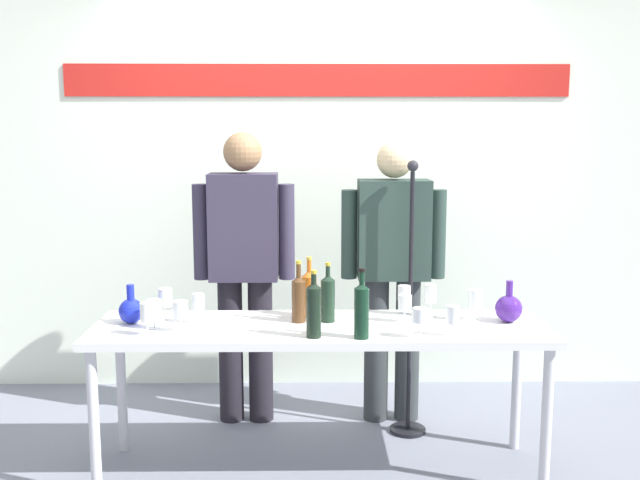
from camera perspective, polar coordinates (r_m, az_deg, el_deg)
The scene contains 24 objects.
ground_plane at distance 3.78m, azimuth 0.03°, elevation -17.69°, with size 10.00×10.00×0.00m, color slate.
back_wall at distance 4.69m, azimuth -0.19°, elevation 6.57°, with size 4.53×0.11×3.00m.
display_table at distance 3.53m, azimuth 0.03°, elevation -7.75°, with size 2.19×0.59×0.75m.
decanter_blue_left at distance 3.64m, azimuth -14.68°, elevation -5.36°, with size 0.12×0.12×0.19m.
decanter_blue_right at distance 3.67m, azimuth 14.66°, elevation -5.21°, with size 0.13×0.13×0.21m.
presenter_left at distance 4.11m, azimuth -5.99°, elevation -1.61°, with size 0.57×0.22×1.66m.
presenter_right at distance 4.13m, azimuth 5.79°, elevation -1.95°, with size 0.59×0.22×1.61m.
wine_bottle_0 at distance 3.27m, azimuth 3.30°, elevation -5.44°, with size 0.07×0.07×0.32m.
wine_bottle_1 at distance 3.65m, azimuth -0.86°, elevation -4.12°, with size 0.08×0.08×0.30m.
wine_bottle_2 at distance 3.28m, azimuth -0.50°, elevation -5.40°, with size 0.07×0.07×0.31m.
wine_bottle_3 at distance 3.54m, azimuth 0.62°, elevation -4.51°, with size 0.07×0.07×0.30m.
wine_bottle_4 at distance 3.54m, azimuth -1.70°, elevation -4.54°, with size 0.07×0.07×0.31m.
wine_glass_left_0 at distance 3.56m, azimuth -9.58°, elevation -4.87°, with size 0.06×0.06×0.15m.
wine_glass_left_1 at distance 3.66m, azimuth -12.12°, elevation -4.49°, with size 0.07×0.07×0.16m.
wine_glass_left_2 at distance 3.44m, azimuth -10.97°, elevation -5.44°, with size 0.07×0.07×0.15m.
wine_glass_left_3 at distance 3.41m, azimuth -13.51°, elevation -5.60°, with size 0.06×0.06×0.15m.
wine_glass_left_4 at distance 3.52m, azimuth -12.97°, elevation -5.22°, with size 0.07×0.07×0.14m.
wine_glass_right_0 at distance 3.68m, azimuth 8.72°, elevation -4.25°, with size 0.06×0.06×0.16m.
wine_glass_right_1 at distance 3.63m, azimuth 12.16°, elevation -4.58°, with size 0.07×0.07×0.16m.
wine_glass_right_2 at distance 3.71m, azimuth 6.66°, elevation -4.24°, with size 0.07×0.07×0.15m.
wine_glass_right_3 at distance 3.31m, azimuth 7.90°, elevation -5.94°, with size 0.07×0.07×0.14m.
wine_glass_right_4 at distance 3.36m, azimuth 10.45°, elevation -5.89°, with size 0.06×0.06×0.14m.
wine_glass_right_5 at distance 3.56m, azimuth 6.71°, elevation -4.96°, with size 0.07×0.07×0.14m.
microphone_stand at distance 4.05m, azimuth 7.06°, elevation -8.16°, with size 0.20×0.20×1.52m.
Camera 1 is at (-0.05, -3.38, 1.69)m, focal length 40.56 mm.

